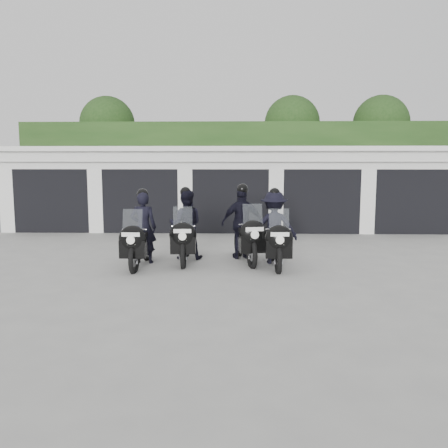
{
  "coord_description": "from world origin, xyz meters",
  "views": [
    {
      "loc": [
        0.26,
        -10.69,
        2.44
      ],
      "look_at": [
        -0.06,
        -0.07,
        1.05
      ],
      "focal_mm": 38.0,
      "sensor_mm": 36.0,
      "label": 1
    }
  ],
  "objects_px": {
    "police_bike_a": "(141,235)",
    "police_bike_d": "(275,231)",
    "police_bike_b": "(185,229)",
    "police_bike_c": "(244,227)"
  },
  "relations": [
    {
      "from": "police_bike_a",
      "to": "police_bike_d",
      "type": "distance_m",
      "value": 3.18
    },
    {
      "from": "police_bike_a",
      "to": "police_bike_b",
      "type": "relative_size",
      "value": 0.99
    },
    {
      "from": "police_bike_a",
      "to": "police_bike_d",
      "type": "relative_size",
      "value": 0.99
    },
    {
      "from": "police_bike_c",
      "to": "police_bike_d",
      "type": "distance_m",
      "value": 0.9
    },
    {
      "from": "police_bike_b",
      "to": "police_bike_c",
      "type": "relative_size",
      "value": 0.97
    },
    {
      "from": "police_bike_a",
      "to": "police_bike_b",
      "type": "distance_m",
      "value": 1.17
    },
    {
      "from": "police_bike_c",
      "to": "police_bike_d",
      "type": "bearing_deg",
      "value": -47.44
    },
    {
      "from": "police_bike_a",
      "to": "police_bike_c",
      "type": "bearing_deg",
      "value": 17.86
    },
    {
      "from": "police_bike_a",
      "to": "police_bike_c",
      "type": "distance_m",
      "value": 2.55
    },
    {
      "from": "police_bike_b",
      "to": "police_bike_c",
      "type": "height_order",
      "value": "police_bike_c"
    }
  ]
}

